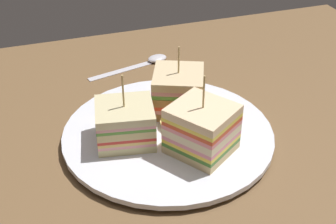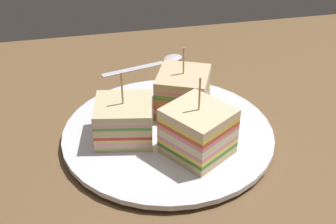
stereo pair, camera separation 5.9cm
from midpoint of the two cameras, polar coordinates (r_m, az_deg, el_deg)
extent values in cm
cube|color=brown|center=(62.49, 2.73, -4.08)|extent=(101.90, 73.48, 1.80)
cylinder|color=white|center=(61.78, 2.76, -3.20)|extent=(17.33, 17.33, 0.59)
cylinder|color=white|center=(61.39, 2.78, -2.71)|extent=(27.95, 27.95, 0.72)
cube|color=#DDC183|center=(57.59, 6.60, -4.61)|extent=(9.68, 9.78, 1.04)
cube|color=#B2844C|center=(59.31, 3.93, -3.18)|extent=(5.72, 3.97, 1.04)
cube|color=#457D2F|center=(57.12, 6.65, -3.99)|extent=(9.68, 9.78, 0.53)
cube|color=yellow|center=(56.80, 6.68, -3.57)|extent=(9.68, 9.78, 0.53)
cube|color=pink|center=(56.49, 6.72, -3.14)|extent=(9.68, 9.78, 0.53)
cube|color=beige|center=(56.04, 6.77, -2.50)|extent=(9.68, 9.78, 1.04)
cube|color=#B2844C|center=(57.80, 4.03, -1.09)|extent=(5.72, 3.97, 1.04)
cube|color=pink|center=(55.59, 6.82, -1.84)|extent=(9.68, 9.78, 0.53)
cube|color=#D64724|center=(55.29, 6.86, -1.40)|extent=(9.68, 9.78, 0.53)
cube|color=yellow|center=(54.99, 6.89, -0.94)|extent=(9.68, 9.78, 0.53)
cube|color=beige|center=(54.56, 6.95, -0.27)|extent=(9.68, 9.78, 1.04)
cylinder|color=tan|center=(53.16, 7.13, 2.12)|extent=(0.24, 0.24, 4.26)
cube|color=beige|center=(65.45, 4.43, 0.70)|extent=(9.11, 9.31, 1.12)
cube|color=#9E7242|center=(62.52, 4.01, -1.00)|extent=(6.25, 2.91, 1.12)
cube|color=pink|center=(64.99, 4.46, 1.34)|extent=(9.11, 9.31, 0.60)
cube|color=#DF4429|center=(64.68, 4.49, 1.79)|extent=(9.11, 9.31, 0.60)
cube|color=beige|center=(64.24, 4.52, 2.44)|extent=(9.11, 9.31, 1.12)
cube|color=#9E7242|center=(61.25, 4.09, 0.79)|extent=(6.25, 2.91, 1.12)
cube|color=#569C3C|center=(63.81, 4.55, 3.10)|extent=(9.11, 9.31, 0.60)
cube|color=pink|center=(63.51, 4.58, 3.57)|extent=(9.11, 9.31, 0.60)
cube|color=beige|center=(63.09, 4.61, 4.25)|extent=(9.11, 9.31, 1.12)
cylinder|color=tan|center=(61.93, 4.71, 6.26)|extent=(0.24, 0.24, 3.86)
cube|color=beige|center=(60.25, -2.61, -2.48)|extent=(8.29, 7.92, 1.00)
cube|color=#B2844C|center=(60.28, 0.74, -2.43)|extent=(1.47, 6.54, 1.00)
cube|color=#F3A5A2|center=(59.84, -2.63, -1.94)|extent=(8.29, 7.92, 0.41)
cube|color=#ECC063|center=(59.61, -2.64, -1.61)|extent=(8.29, 7.92, 0.41)
cube|color=red|center=(59.38, -2.65, -1.29)|extent=(8.29, 7.92, 0.41)
cube|color=#D4BE80|center=(58.98, -2.67, -0.72)|extent=(8.29, 7.92, 1.00)
cube|color=#9E7242|center=(59.01, 0.76, -0.67)|extent=(1.47, 6.54, 1.00)
cube|color=#559535|center=(58.59, -2.68, -0.15)|extent=(8.29, 7.92, 0.41)
cube|color=pink|center=(58.37, -2.70, 0.19)|extent=(8.29, 7.92, 0.41)
cube|color=beige|center=(57.99, -2.71, 0.77)|extent=(8.29, 7.92, 1.00)
cylinder|color=tan|center=(56.59, -2.78, 3.07)|extent=(0.24, 0.24, 4.37)
cylinder|color=#E2BB69|center=(61.79, 4.74, -1.73)|extent=(5.02, 5.03, 0.67)
cylinder|color=#E5D87D|center=(61.45, 3.61, -1.36)|extent=(5.22, 5.22, 0.41)
cylinder|color=#F0CC74|center=(59.01, 5.27, -2.33)|extent=(5.77, 5.76, 0.71)
cylinder|color=#E9C979|center=(60.44, 4.63, -1.45)|extent=(6.06, 6.06, 0.52)
cube|color=silver|center=(78.79, -1.98, 5.34)|extent=(11.68, 3.92, 0.25)
ellipsoid|color=silver|center=(81.46, 2.71, 6.61)|extent=(3.96, 3.25, 1.00)
camera|label=1|loc=(0.03, -87.14, 1.87)|focal=49.31mm
camera|label=2|loc=(0.03, 92.86, -1.87)|focal=49.31mm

